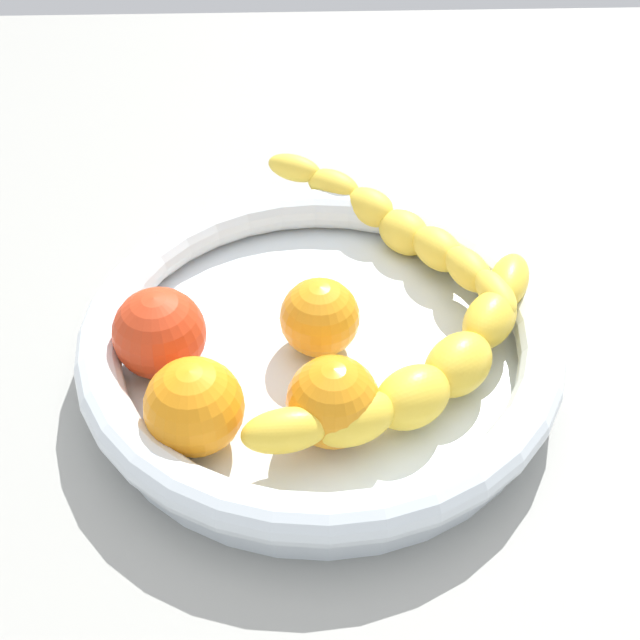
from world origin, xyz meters
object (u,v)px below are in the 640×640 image
(orange_mid_left, at_px, (333,402))
(orange_mid_right, at_px, (313,318))
(banana_draped_left, at_px, (399,228))
(banana_draped_right, at_px, (426,369))
(fruit_bowl, at_px, (320,345))
(tomato_red, at_px, (159,333))
(orange_front, at_px, (194,407))

(orange_mid_left, relative_size, orange_mid_right, 1.06)
(banana_draped_left, bearing_deg, banana_draped_right, 90.93)
(banana_draped_left, bearing_deg, fruit_bowl, 59.55)
(tomato_red, bearing_deg, banana_draped_right, 168.82)
(banana_draped_left, height_order, orange_mid_left, orange_mid_left)
(tomato_red, bearing_deg, orange_mid_right, -171.04)
(orange_front, height_order, orange_mid_left, orange_front)
(banana_draped_left, bearing_deg, orange_front, 52.32)
(fruit_bowl, distance_m, banana_draped_right, 0.08)
(fruit_bowl, height_order, orange_mid_left, orange_mid_left)
(banana_draped_right, relative_size, tomato_red, 3.36)
(banana_draped_right, xyz_separation_m, tomato_red, (0.17, -0.03, 0.00))
(banana_draped_left, height_order, orange_front, orange_front)
(banana_draped_left, distance_m, orange_mid_left, 0.19)
(banana_draped_left, height_order, banana_draped_right, same)
(fruit_bowl, relative_size, orange_front, 5.34)
(orange_mid_left, distance_m, orange_mid_right, 0.08)
(fruit_bowl, height_order, orange_front, orange_front)
(orange_front, relative_size, orange_mid_right, 1.13)
(fruit_bowl, xyz_separation_m, tomato_red, (0.11, 0.01, 0.02))
(orange_front, distance_m, orange_mid_left, 0.08)
(banana_draped_left, distance_m, orange_mid_right, 0.12)
(fruit_bowl, height_order, tomato_red, tomato_red)
(fruit_bowl, distance_m, tomato_red, 0.11)
(orange_mid_right, bearing_deg, banana_draped_right, 144.60)
(banana_draped_right, distance_m, orange_mid_right, 0.09)
(banana_draped_left, bearing_deg, tomato_red, 35.00)
(banana_draped_right, height_order, orange_front, orange_front)
(banana_draped_right, height_order, orange_mid_left, orange_mid_left)
(fruit_bowl, relative_size, orange_mid_left, 5.66)
(orange_mid_right, bearing_deg, orange_front, 47.60)
(tomato_red, bearing_deg, banana_draped_left, -145.00)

